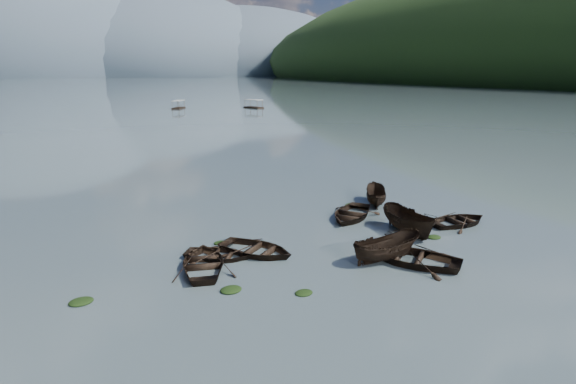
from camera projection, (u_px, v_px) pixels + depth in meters
name	position (u px, v px, depth m)	size (l,w,h in m)	color
ground_plane	(398.00, 291.00, 21.47)	(2400.00, 2400.00, 0.00)	#4A595C
haze_mtn_b	(33.00, 76.00, 776.83)	(520.00, 520.00, 340.00)	#475666
haze_mtn_c	(151.00, 75.00, 861.30)	(520.00, 520.00, 260.00)	#475666
haze_mtn_d	(240.00, 75.00, 937.33)	(520.00, 520.00, 220.00)	#475666
rowboat_0	(256.00, 254.00, 25.90)	(3.28, 4.59, 0.95)	black
rowboat_1	(204.00, 267.00, 24.08)	(3.34, 4.68, 0.97)	black
rowboat_2	(386.00, 260.00, 25.05)	(1.65, 4.38, 1.69)	black
rowboat_3	(413.00, 262.00, 24.70)	(3.59, 5.02, 1.04)	black
rowboat_4	(459.00, 224.00, 30.83)	(3.15, 4.40, 0.91)	black
rowboat_5	(408.00, 233.00, 29.13)	(1.83, 4.87, 1.88)	black
rowboat_6	(218.00, 258.00, 25.29)	(2.75, 3.85, 0.80)	black
rowboat_7	(351.00, 218.00, 32.17)	(3.53, 4.94, 1.02)	black
rowboat_8	(375.00, 204.00, 35.51)	(1.53, 4.07, 1.57)	black
weed_clump_0	(231.00, 291.00, 21.54)	(1.06, 0.87, 0.23)	black
weed_clump_1	(304.00, 294.00, 21.27)	(0.88, 0.70, 0.19)	black
weed_clump_2	(369.00, 259.00, 25.20)	(1.14, 0.91, 0.25)	black
weed_clump_3	(434.00, 238.00, 28.35)	(0.90, 0.76, 0.20)	black
weed_clump_4	(392.00, 244.00, 27.29)	(0.99, 0.79, 0.21)	black
weed_clump_5	(81.00, 303.00, 20.43)	(1.09, 0.88, 0.23)	black
weed_clump_6	(220.00, 243.00, 27.42)	(0.85, 0.70, 0.18)	black
weed_clump_7	(353.00, 206.00, 34.94)	(1.26, 1.01, 0.28)	black
pontoon_centre	(179.00, 109.00, 122.73)	(2.31, 5.54, 2.12)	black
pontoon_right	(254.00, 108.00, 124.76)	(2.43, 5.82, 2.23)	black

